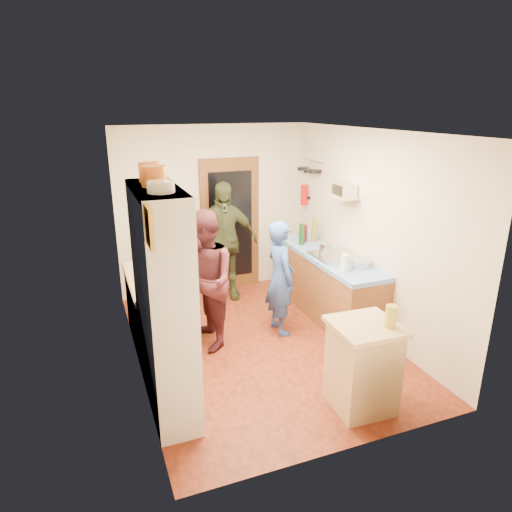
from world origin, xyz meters
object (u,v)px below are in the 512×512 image
person_back (224,241)px  person_left (206,280)px  person_hob (283,278)px  right_counter_base (326,286)px  hutch_body (164,304)px  island_base (362,368)px

person_back → person_left: bearing=-107.4°
person_hob → person_back: (-0.37, 1.36, 0.15)m
right_counter_base → person_hob: size_ratio=1.46×
right_counter_base → person_left: size_ratio=1.28×
person_left → person_back: size_ratio=0.95×
hutch_body → person_hob: bearing=31.2°
right_counter_base → person_back: person_back is taller
person_back → hutch_body: bearing=-110.6°
hutch_body → right_counter_base: 2.90m
person_left → person_back: person_back is taller
person_hob → island_base: bearing=-179.6°
hutch_body → person_hob: hutch_body is taller
person_back → person_hob: bearing=-66.4°
hutch_body → person_left: size_ratio=1.28×
right_counter_base → person_back: 1.67m
hutch_body → person_left: hutch_body is taller
hutch_body → person_back: size_ratio=1.21×
right_counter_base → person_hob: bearing=-161.0°
island_base → person_left: (-1.08, 1.77, 0.43)m
island_base → person_back: size_ratio=0.47×
person_left → island_base: bearing=27.1°
person_left → person_back: (0.64, 1.32, 0.05)m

